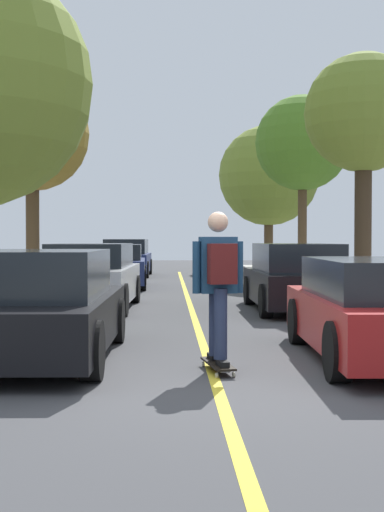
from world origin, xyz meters
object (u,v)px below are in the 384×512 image
Objects in this scene: parked_car_left_nearest at (34,307)px; parked_car_left_farthest at (126,258)px; street_tree_right_near at (303,144)px; street_tree_right_far at (269,176)px; parked_car_left_near at (90,277)px; parked_car_left_far at (114,266)px; skateboarder at (219,278)px; parked_car_right_nearest at (382,309)px; street_tree_right_nearest at (364,115)px; parked_car_right_near at (295,278)px; street_tree_left_near at (32,135)px; skateboard at (218,364)px.

parked_car_left_nearest is 19.06m from parked_car_left_farthest.
street_tree_right_near is 8.30m from street_tree_right_far.
parked_car_left_nearest is 0.95× the size of parked_car_left_near.
street_tree_right_far is (6.39, 11.59, 3.79)m from parked_car_left_far.
skateboarder reaches higher than parked_car_left_nearest.
parked_car_right_nearest is (4.28, -0.19, -0.02)m from parked_car_left_nearest.
street_tree_right_nearest is at bearing -34.46° from parked_car_left_far.
street_tree_right_nearest is 7.69m from street_tree_right_near.
parked_car_left_nearest is 25.28m from street_tree_right_far.
parked_car_left_farthest is 1.02× the size of parked_car_right_near.
street_tree_right_far is (6.39, 5.11, 3.71)m from parked_car_left_farthest.
street_tree_right_far is (6.38, 17.97, 3.75)m from parked_car_left_near.
skateboarder is at bearing -103.98° from street_tree_right_near.
street_tree_right_far is at bearing 75.20° from parked_car_left_nearest.
parked_car_right_nearest is at bearing -104.14° from street_tree_right_nearest.
street_tree_right_nearest reaches higher than street_tree_left_near.
skateboard is at bearing -69.84° from street_tree_left_near.
street_tree_right_near is (0.00, 7.69, 0.35)m from street_tree_right_nearest.
skateboarder is at bearing -69.87° from street_tree_left_near.
parked_car_left_far is at bearing 99.32° from skateboarder.
street_tree_left_near is (-6.39, 11.08, 3.72)m from parked_car_right_nearest.
parked_car_right_near is at bearing -72.30° from parked_car_left_farthest.
street_tree_right_near is (8.50, 4.99, 0.48)m from street_tree_left_near.
parked_car_right_nearest is at bearing -56.20° from parked_car_left_near.
parked_car_right_near is at bearing -39.29° from street_tree_left_near.
street_tree_right_far is 25.63m from skateboarder.
parked_car_left_nearest is 17.62m from street_tree_right_near.
parked_car_left_farthest is at bearing 120.44° from street_tree_right_nearest.
skateboard is at bearing -161.98° from parked_car_right_nearest.
street_tree_right_nearest is 0.88× the size of street_tree_right_far.
street_tree_left_near reaches higher than parked_car_right_near.
parked_car_right_near is 6.89m from skateboarder.
parked_car_left_nearest is at bearing -79.04° from street_tree_left_near.
street_tree_right_nearest reaches higher than parked_car_left_near.
street_tree_right_nearest reaches higher than parked_car_right_nearest.
street_tree_right_nearest reaches higher than parked_car_left_nearest.
skateboard is (-4.18, -9.06, -4.39)m from street_tree_right_nearest.
parked_car_right_nearest is 13.32m from street_tree_left_near.
parked_car_left_near is 1.05× the size of parked_car_left_farthest.
street_tree_right_nearest is (6.38, 2.00, 3.80)m from parked_car_left_near.
parked_car_left_far is 0.62× the size of street_tree_right_far.
parked_car_left_farthest is 0.71× the size of street_tree_left_near.
street_tree_right_nearest is 6.75× the size of skateboard.
parked_car_right_nearest is 5.86m from parked_car_right_near.
street_tree_right_near reaches higher than skateboarder.
street_tree_right_far reaches higher than street_tree_left_near.
parked_car_right_near reaches higher than parked_car_left_far.
parked_car_left_far is 2.44× the size of skateboarder.
street_tree_right_nearest reaches higher than skateboard.
street_tree_left_near is 0.87× the size of street_tree_right_far.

